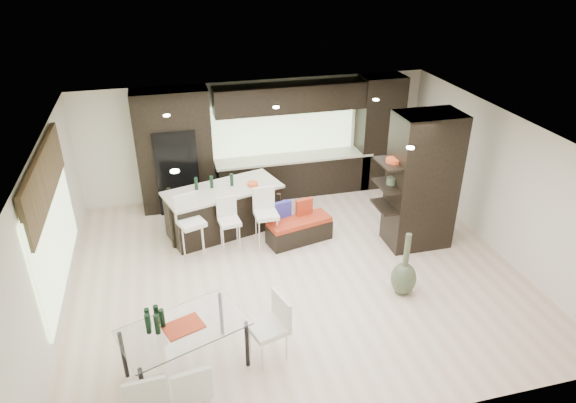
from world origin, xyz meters
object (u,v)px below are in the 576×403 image
object	(u,v)px
stool_right	(266,225)
chair_end	(268,332)
stool_mid	(230,231)
chair_near	(190,390)
stool_left	(192,233)
kitchen_island	(224,210)
floor_vase	(405,264)
chair_far	(148,398)
bench	(299,230)
dining_table	(186,349)

from	to	relation	value
stool_right	chair_end	xyz separation A→B (m)	(-0.62, -2.96, -0.03)
stool_mid	chair_near	size ratio (longest dim) A/B	0.99
stool_mid	stool_right	distance (m)	0.72
stool_right	stool_left	bearing A→B (deg)	179.09
kitchen_island	floor_vase	world-z (taller)	floor_vase
kitchen_island	chair_far	xyz separation A→B (m)	(-1.59, -4.57, -0.04)
stool_right	bench	size ratio (longest dim) A/B	0.76
stool_left	bench	size ratio (longest dim) A/B	0.79
stool_mid	dining_table	distance (m)	3.17
kitchen_island	stool_left	distance (m)	1.10
stool_right	chair_near	xyz separation A→B (m)	(-1.79, -3.75, -0.04)
stool_mid	chair_far	world-z (taller)	chair_far
floor_vase	chair_far	xyz separation A→B (m)	(-4.27, -1.70, -0.14)
floor_vase	dining_table	world-z (taller)	floor_vase
stool_right	chair_far	world-z (taller)	stool_right
stool_right	floor_vase	distance (m)	2.84
kitchen_island	chair_far	world-z (taller)	kitchen_island
stool_mid	stool_right	xyz separation A→B (m)	(0.72, -0.02, 0.05)
stool_left	stool_mid	world-z (taller)	stool_left
bench	floor_vase	distance (m)	2.48
stool_left	chair_near	xyz separation A→B (m)	(-0.35, -3.74, -0.06)
dining_table	chair_near	bearing A→B (deg)	-110.12
stool_right	chair_near	world-z (taller)	stool_right
dining_table	chair_far	xyz separation A→B (m)	(-0.52, -0.79, 0.05)
bench	chair_end	world-z (taller)	chair_end
bench	dining_table	world-z (taller)	dining_table
dining_table	stool_right	bearing A→B (deg)	38.75
kitchen_island	bench	xyz separation A→B (m)	(1.40, -0.78, -0.24)
kitchen_island	chair_end	bearing A→B (deg)	-104.49
stool_left	chair_far	bearing A→B (deg)	-123.04
kitchen_island	dining_table	size ratio (longest dim) A/B	1.40
stool_right	dining_table	xyz separation A→B (m)	(-1.79, -2.96, -0.09)
stool_mid	dining_table	xyz separation A→B (m)	(-1.07, -2.98, -0.04)
stool_mid	bench	size ratio (longest dim) A/B	0.69
kitchen_island	floor_vase	size ratio (longest dim) A/B	1.98
stool_mid	floor_vase	xyz separation A→B (m)	(2.68, -2.07, 0.15)
chair_near	chair_end	world-z (taller)	chair_end
kitchen_island	chair_near	size ratio (longest dim) A/B	2.61
bench	stool_mid	bearing A→B (deg)	167.69
chair_near	floor_vase	bearing A→B (deg)	17.12
stool_mid	floor_vase	size ratio (longest dim) A/B	0.75
floor_vase	chair_far	distance (m)	4.60
stool_mid	chair_near	xyz separation A→B (m)	(-1.07, -3.77, 0.00)
kitchen_island	stool_left	size ratio (longest dim) A/B	2.29
floor_vase	chair_end	world-z (taller)	floor_vase
kitchen_island	stool_mid	world-z (taller)	kitchen_island
kitchen_island	dining_table	xyz separation A→B (m)	(-1.07, -3.78, -0.09)
kitchen_island	floor_vase	distance (m)	3.93
chair_near	chair_end	size ratio (longest dim) A/B	0.96
stool_left	dining_table	world-z (taller)	stool_left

